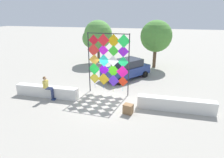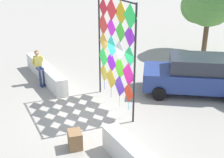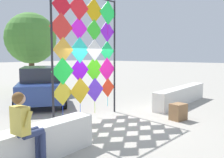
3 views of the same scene
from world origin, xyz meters
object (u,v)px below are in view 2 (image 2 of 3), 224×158
Objects in this scene: kite_display_rack at (115,48)px; tree_broadleaf at (208,0)px; cardboard_box_large at (75,140)px; seated_vendor at (39,65)px; parked_car at (195,75)px.

kite_display_rack is 0.90× the size of tree_broadleaf.
tree_broadleaf is at bearing 115.76° from cardboard_box_large.
seated_vendor is 10.67m from tree_broadleaf.
cardboard_box_large is at bearing -6.57° from seated_vendor.
parked_car is 0.96× the size of tree_broadleaf.
kite_display_rack is at bearing 125.51° from cardboard_box_large.
tree_broadleaf is at bearing 131.02° from parked_car.
parked_car is 6.38m from cardboard_box_large.
cardboard_box_large is at bearing -54.49° from kite_display_rack.
kite_display_rack is 0.94× the size of parked_car.
seated_vendor is 5.63m from cardboard_box_large.
tree_broadleaf is (-5.35, 11.08, 2.91)m from cardboard_box_large.
kite_display_rack is at bearing -67.63° from tree_broadleaf.
seated_vendor reaches higher than cardboard_box_large.
cardboard_box_large is 12.64m from tree_broadleaf.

